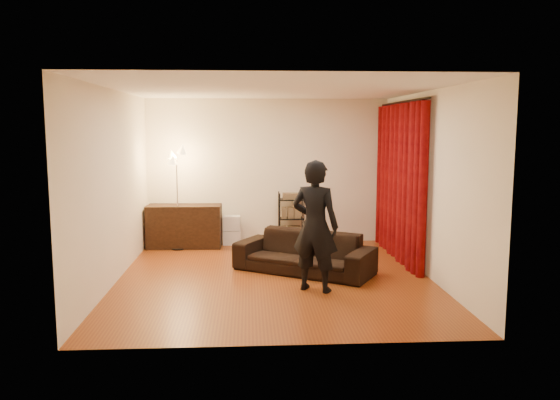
{
  "coord_description": "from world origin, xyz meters",
  "views": [
    {
      "loc": [
        -0.37,
        -7.73,
        2.17
      ],
      "look_at": [
        0.1,
        0.3,
        1.1
      ],
      "focal_mm": 35.0,
      "sensor_mm": 36.0,
      "label": 1
    }
  ],
  "objects": [
    {
      "name": "wall_right",
      "position": [
        2.25,
        0.0,
        1.35
      ],
      "size": [
        0.0,
        5.0,
        5.0
      ],
      "primitive_type": "plane",
      "rotation": [
        1.57,
        0.0,
        -1.57
      ],
      "color": "white",
      "rests_on": "ground"
    },
    {
      "name": "wall_left",
      "position": [
        -2.25,
        0.0,
        1.35
      ],
      "size": [
        0.0,
        5.0,
        5.0
      ],
      "primitive_type": "plane",
      "rotation": [
        1.57,
        0.0,
        1.57
      ],
      "color": "white",
      "rests_on": "ground"
    },
    {
      "name": "storage_boxes",
      "position": [
        -0.68,
        2.31,
        0.27
      ],
      "size": [
        0.34,
        0.28,
        0.54
      ],
      "primitive_type": null,
      "rotation": [
        0.0,
        0.0,
        -0.05
      ],
      "color": "silver",
      "rests_on": "ground"
    },
    {
      "name": "ceiling",
      "position": [
        0.0,
        0.0,
        2.7
      ],
      "size": [
        5.0,
        5.0,
        0.0
      ],
      "primitive_type": "plane",
      "rotation": [
        3.14,
        0.0,
        0.0
      ],
      "color": "white",
      "rests_on": "ground"
    },
    {
      "name": "wall_back",
      "position": [
        0.0,
        2.5,
        1.35
      ],
      "size": [
        5.0,
        0.0,
        5.0
      ],
      "primitive_type": "plane",
      "rotation": [
        1.57,
        0.0,
        0.0
      ],
      "color": "white",
      "rests_on": "ground"
    },
    {
      "name": "curtain_rod",
      "position": [
        2.15,
        1.12,
        2.58
      ],
      "size": [
        0.04,
        2.65,
        0.04
      ],
      "primitive_type": "cylinder",
      "rotation": [
        1.57,
        0.0,
        0.0
      ],
      "color": "black",
      "rests_on": "wall_right"
    },
    {
      "name": "curtain",
      "position": [
        2.13,
        1.12,
        1.28
      ],
      "size": [
        0.22,
        2.65,
        2.55
      ],
      "primitive_type": null,
      "color": "maroon",
      "rests_on": "ground"
    },
    {
      "name": "media_cabinet",
      "position": [
        -1.54,
        2.13,
        0.39
      ],
      "size": [
        1.35,
        0.54,
        0.78
      ],
      "primitive_type": "cube",
      "rotation": [
        0.0,
        0.0,
        -0.03
      ],
      "color": "black",
      "rests_on": "ground"
    },
    {
      "name": "sofa",
      "position": [
        0.46,
        0.28,
        0.3
      ],
      "size": [
        2.19,
        1.76,
        0.6
      ],
      "primitive_type": "imported",
      "rotation": [
        0.0,
        0.0,
        -0.54
      ],
      "color": "black",
      "rests_on": "ground"
    },
    {
      "name": "wall_front",
      "position": [
        0.0,
        -2.5,
        1.35
      ],
      "size": [
        5.0,
        0.0,
        5.0
      ],
      "primitive_type": "plane",
      "rotation": [
        -1.57,
        0.0,
        0.0
      ],
      "color": "white",
      "rests_on": "ground"
    },
    {
      "name": "person",
      "position": [
        0.51,
        -0.66,
        0.88
      ],
      "size": [
        0.76,
        0.67,
        1.75
      ],
      "primitive_type": "imported",
      "rotation": [
        0.0,
        0.0,
        2.66
      ],
      "color": "black",
      "rests_on": "ground"
    },
    {
      "name": "floor",
      "position": [
        0.0,
        0.0,
        0.0
      ],
      "size": [
        5.0,
        5.0,
        0.0
      ],
      "primitive_type": "plane",
      "color": "brown",
      "rests_on": "ground"
    },
    {
      "name": "floor_lamp",
      "position": [
        -1.63,
        1.97,
        0.9
      ],
      "size": [
        0.38,
        0.38,
        1.8
      ],
      "primitive_type": null,
      "rotation": [
        0.0,
        0.0,
        0.18
      ],
      "color": "silver",
      "rests_on": "ground"
    },
    {
      "name": "wire_shelf",
      "position": [
        0.42,
        2.28,
        0.49
      ],
      "size": [
        0.46,
        0.33,
        0.98
      ],
      "primitive_type": null,
      "rotation": [
        0.0,
        0.0,
        0.04
      ],
      "color": "black",
      "rests_on": "ground"
    }
  ]
}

